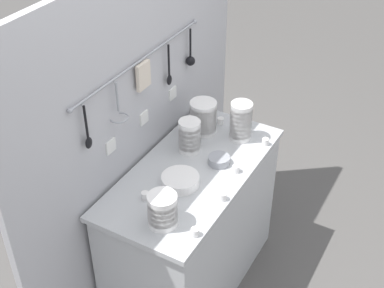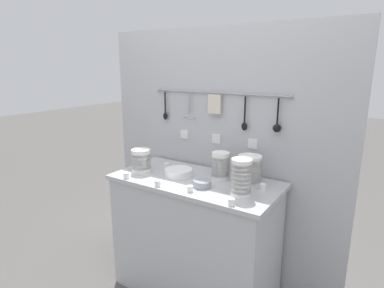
{
  "view_description": "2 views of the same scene",
  "coord_description": "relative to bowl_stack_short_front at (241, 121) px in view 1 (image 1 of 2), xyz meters",
  "views": [
    {
      "loc": [
        -1.98,
        -1.11,
        2.71
      ],
      "look_at": [
        -0.01,
        -0.0,
        1.08
      ],
      "focal_mm": 50.0,
      "sensor_mm": 36.0,
      "label": 1
    },
    {
      "loc": [
        1.15,
        -1.81,
        1.69
      ],
      "look_at": [
        -0.04,
        0.02,
        1.15
      ],
      "focal_mm": 30.0,
      "sensor_mm": 36.0,
      "label": 2
    }
  ],
  "objects": [
    {
      "name": "back_wall",
      "position": [
        -0.39,
        0.42,
        -0.03
      ],
      "size": [
        1.99,
        0.11,
        1.96
      ],
      "color": "#B2B2B7",
      "rests_on": "ground"
    },
    {
      "name": "cup_centre",
      "position": [
        -0.3,
        -0.12,
        -0.1
      ],
      "size": [
        0.04,
        0.04,
        0.04
      ],
      "color": "white",
      "rests_on": "counter"
    },
    {
      "name": "bowl_stack_wide_centre",
      "position": [
        -0.83,
        0.02,
        -0.03
      ],
      "size": [
        0.14,
        0.14,
        0.17
      ],
      "color": "white",
      "rests_on": "counter"
    },
    {
      "name": "cup_front_left",
      "position": [
        0.01,
        -0.16,
        -0.1
      ],
      "size": [
        0.04,
        0.04,
        0.04
      ],
      "color": "white",
      "rests_on": "counter"
    },
    {
      "name": "bowl_stack_tall_left",
      "position": [
        -0.04,
        0.22,
        -0.02
      ],
      "size": [
        0.16,
        0.16,
        0.2
      ],
      "color": "white",
      "rests_on": "counter"
    },
    {
      "name": "cup_edge_near",
      "position": [
        -0.72,
        0.19,
        -0.1
      ],
      "size": [
        0.04,
        0.04,
        0.04
      ],
      "color": "white",
      "rests_on": "counter"
    },
    {
      "name": "steel_mixing_bowl",
      "position": [
        -0.28,
        -0.0,
        -0.1
      ],
      "size": [
        0.12,
        0.12,
        0.04
      ],
      "color": "#93969E",
      "rests_on": "counter"
    },
    {
      "name": "cup_back_left",
      "position": [
        0.08,
        0.17,
        -0.1
      ],
      "size": [
        0.04,
        0.04,
        0.04
      ],
      "color": "white",
      "rests_on": "counter"
    },
    {
      "name": "cup_by_caddy",
      "position": [
        -0.82,
        -0.16,
        -0.1
      ],
      "size": [
        0.04,
        0.04,
        0.04
      ],
      "color": "white",
      "rests_on": "counter"
    },
    {
      "name": "counter",
      "position": [
        -0.39,
        0.1,
        -0.57
      ],
      "size": [
        1.19,
        0.58,
        0.9
      ],
      "color": "#B7BABC",
      "rests_on": "ground"
    },
    {
      "name": "ground_plane",
      "position": [
        -0.39,
        0.1,
        -1.02
      ],
      "size": [
        20.0,
        20.0,
        0.0
      ],
      "primitive_type": "plane",
      "color": "#514F4C"
    },
    {
      "name": "plate_stack",
      "position": [
        -0.53,
        0.09,
        -0.09
      ],
      "size": [
        0.2,
        0.2,
        0.05
      ],
      "color": "white",
      "rests_on": "counter"
    },
    {
      "name": "cup_back_right",
      "position": [
        -0.53,
        -0.16,
        -0.1
      ],
      "size": [
        0.04,
        0.04,
        0.04
      ],
      "color": "white",
      "rests_on": "counter"
    },
    {
      "name": "bowl_stack_back_corner",
      "position": [
        -0.25,
        0.2,
        -0.02
      ],
      "size": [
        0.12,
        0.12,
        0.19
      ],
      "color": "white",
      "rests_on": "counter"
    },
    {
      "name": "bowl_stack_short_front",
      "position": [
        0.0,
        0.0,
        0.0
      ],
      "size": [
        0.13,
        0.13,
        0.24
      ],
      "color": "white",
      "rests_on": "counter"
    }
  ]
}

